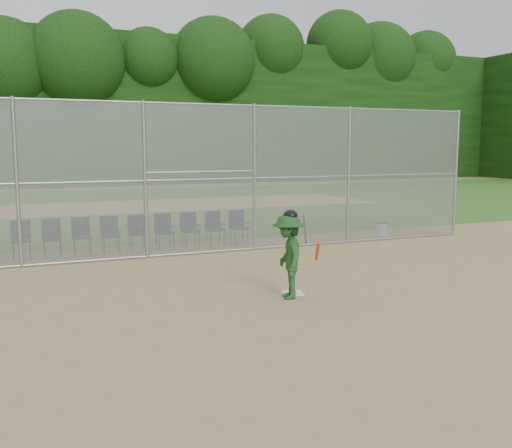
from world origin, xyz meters
name	(u,v)px	position (x,y,z in m)	size (l,w,h in m)	color
ground	(306,297)	(0.00, 0.00, 0.00)	(100.00, 100.00, 0.00)	tan
grass_strip	(131,206)	(0.00, 18.00, 0.01)	(100.00, 100.00, 0.00)	#33691F
dirt_patch_far	(131,206)	(0.00, 18.00, 0.01)	(24.00, 24.00, 0.00)	tan
backstop_fence	(220,176)	(0.00, 5.00, 2.07)	(16.09, 0.09, 4.00)	gray
treeline	(121,93)	(0.00, 20.00, 5.50)	(81.00, 60.00, 11.00)	black
home_plate	(292,293)	(-0.12, 0.36, 0.01)	(0.40, 0.40, 0.02)	white
batter_at_plate	(288,256)	(-0.35, 0.09, 0.82)	(1.02, 1.33, 1.69)	#1D4A20
water_cooler	(382,229)	(5.79, 5.80, 0.23)	(0.36, 0.36, 0.45)	white
spare_bats	(300,230)	(2.64, 5.43, 0.42)	(0.36, 0.25, 0.85)	#D84C14
chair_1	(21,240)	(-4.98, 6.28, 0.48)	(0.54, 0.52, 0.96)	black
chair_2	(52,238)	(-4.23, 6.28, 0.48)	(0.54, 0.52, 0.96)	black
chair_3	(82,236)	(-3.47, 6.28, 0.48)	(0.54, 0.52, 0.96)	black
chair_4	(110,234)	(-2.72, 6.28, 0.48)	(0.54, 0.52, 0.96)	black
chair_5	(138,233)	(-1.97, 6.28, 0.48)	(0.54, 0.52, 0.96)	black
chair_6	(165,231)	(-1.22, 6.28, 0.48)	(0.54, 0.52, 0.96)	black
chair_7	(190,230)	(-0.46, 6.28, 0.48)	(0.54, 0.52, 0.96)	black
chair_8	(215,228)	(0.29, 6.28, 0.48)	(0.54, 0.52, 0.96)	black
chair_9	(239,227)	(1.04, 6.28, 0.48)	(0.54, 0.52, 0.96)	black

